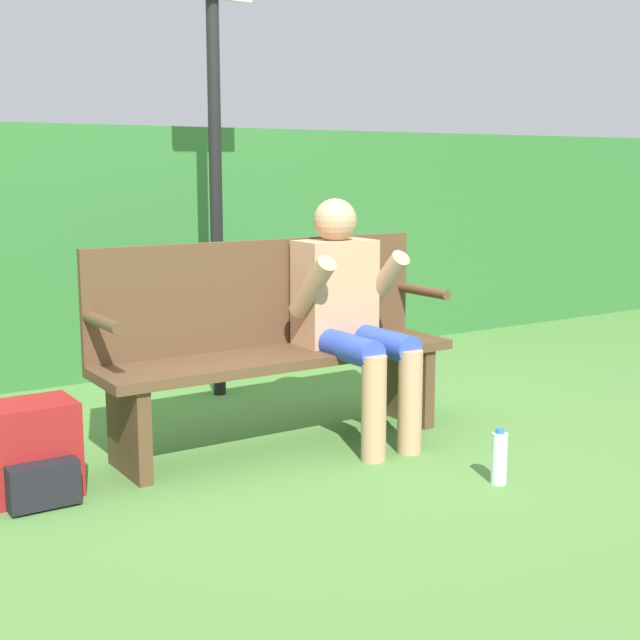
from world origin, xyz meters
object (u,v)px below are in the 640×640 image
(water_bottle, at_px, (499,458))
(parked_car, at_px, (124,199))
(backpack, at_px, (31,453))
(signpost, at_px, (216,151))
(person_seated, at_px, (349,309))
(park_bench, at_px, (273,342))

(water_bottle, xyz_separation_m, parked_car, (3.91, 14.50, 0.52))
(backpack, relative_size, water_bottle, 1.61)
(water_bottle, height_order, signpost, signpost)
(parked_car, bearing_deg, signpost, -114.51)
(water_bottle, bearing_deg, backpack, 151.48)
(backpack, xyz_separation_m, signpost, (1.33, 1.03, 1.18))
(person_seated, bearing_deg, parked_car, 73.40)
(backpack, xyz_separation_m, water_bottle, (1.63, -0.89, -0.07))
(backpack, distance_m, signpost, 2.05)
(park_bench, bearing_deg, water_bottle, -64.27)
(person_seated, distance_m, backpack, 1.54)
(person_seated, relative_size, parked_car, 0.27)
(water_bottle, distance_m, parked_car, 15.03)
(park_bench, relative_size, signpost, 0.72)
(backpack, distance_m, water_bottle, 1.86)
(person_seated, xyz_separation_m, water_bottle, (0.16, -0.85, -0.51))
(water_bottle, distance_m, signpost, 2.31)
(signpost, bearing_deg, parked_car, 71.48)
(backpack, bearing_deg, park_bench, 5.48)
(water_bottle, bearing_deg, parked_car, 74.90)
(person_seated, distance_m, water_bottle, 1.01)
(park_bench, distance_m, signpost, 1.28)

